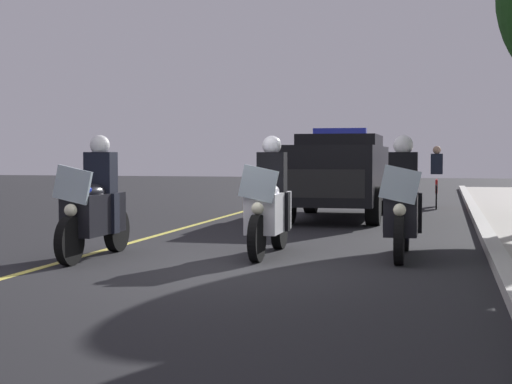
# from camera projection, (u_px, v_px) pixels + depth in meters

# --- Properties ---
(ground_plane) EXTENTS (80.00, 80.00, 0.00)m
(ground_plane) POSITION_uv_depth(u_px,v_px,m) (230.00, 267.00, 9.79)
(ground_plane) COLOR black
(curb_strip) EXTENTS (48.00, 0.24, 0.15)m
(curb_strip) POSITION_uv_depth(u_px,v_px,m) (505.00, 271.00, 8.97)
(curb_strip) COLOR #B7B5AD
(curb_strip) RESTS_ON ground
(lane_stripe_center) EXTENTS (48.00, 0.12, 0.01)m
(lane_stripe_center) POSITION_uv_depth(u_px,v_px,m) (66.00, 261.00, 10.34)
(lane_stripe_center) COLOR #E0D14C
(lane_stripe_center) RESTS_ON ground
(police_motorcycle_lead_left) EXTENTS (2.14, 0.56, 1.72)m
(police_motorcycle_lead_left) POSITION_uv_depth(u_px,v_px,m) (95.00, 208.00, 10.61)
(police_motorcycle_lead_left) COLOR black
(police_motorcycle_lead_left) RESTS_ON ground
(police_motorcycle_lead_right) EXTENTS (2.14, 0.56, 1.72)m
(police_motorcycle_lead_right) POSITION_uv_depth(u_px,v_px,m) (269.00, 206.00, 10.94)
(police_motorcycle_lead_right) COLOR black
(police_motorcycle_lead_right) RESTS_ON ground
(police_motorcycle_trailing) EXTENTS (2.14, 0.56, 1.72)m
(police_motorcycle_trailing) POSITION_uv_depth(u_px,v_px,m) (402.00, 208.00, 10.67)
(police_motorcycle_trailing) COLOR black
(police_motorcycle_trailing) RESTS_ON ground
(police_suv) EXTENTS (4.93, 2.12, 2.05)m
(police_suv) POSITION_uv_depth(u_px,v_px,m) (339.00, 172.00, 17.28)
(police_suv) COLOR black
(police_suv) RESTS_ON ground
(cyclist_background) EXTENTS (1.76, 0.32, 1.69)m
(cyclist_background) POSITION_uv_depth(u_px,v_px,m) (437.00, 177.00, 20.71)
(cyclist_background) COLOR black
(cyclist_background) RESTS_ON ground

